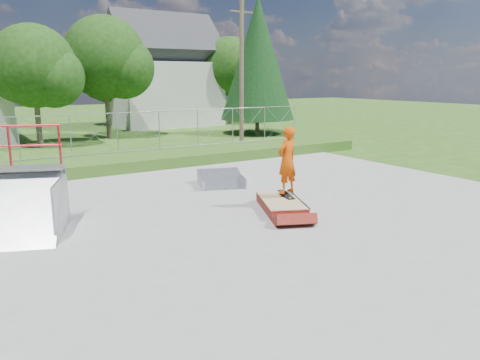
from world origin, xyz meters
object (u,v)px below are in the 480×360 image
at_px(flat_bank_ramp, 221,180).
at_px(grind_box, 281,205).
at_px(skater, 287,163).
at_px(quarter_pipe, 0,185).

bearing_deg(flat_bank_ramp, grind_box, -71.58).
distance_m(flat_bank_ramp, skater, 3.64).
bearing_deg(flat_bank_ramp, skater, -66.01).
relative_size(flat_bank_ramp, skater, 0.83).
relative_size(grind_box, quarter_pipe, 0.94).
bearing_deg(skater, grind_box, 18.59).
height_order(quarter_pipe, skater, quarter_pipe).
distance_m(quarter_pipe, skater, 7.55).
distance_m(grind_box, skater, 1.25).
xyz_separation_m(grind_box, quarter_pipe, (-7.07, 1.62, 1.14)).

